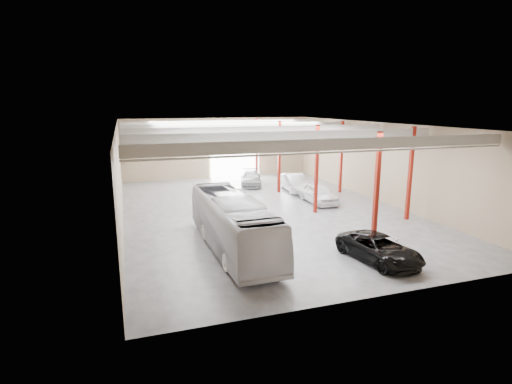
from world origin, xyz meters
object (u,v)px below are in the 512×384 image
car_row_a (264,225)px  car_row_b (234,199)px  coach_bus (233,223)px  car_right_far (318,193)px  car_right_near (294,182)px  car_row_c (251,178)px  black_sedan (379,248)px

car_row_a → car_row_b: 7.50m
coach_bus → car_row_a: size_ratio=2.98×
car_right_far → car_row_a: bearing=-136.6°
car_row_a → coach_bus: bearing=-163.0°
car_right_near → car_row_c: bearing=134.0°
car_row_a → car_right_far: (7.50, 6.83, 0.19)m
car_row_c → car_right_far: 9.86m
black_sedan → coach_bus: bearing=140.8°
black_sedan → car_right_near: size_ratio=1.01×
car_row_b → car_right_near: size_ratio=0.90×
car_row_c → car_right_far: (3.30, -9.29, 0.10)m
coach_bus → car_row_a: bearing=35.5°
black_sedan → car_row_c: car_row_c is taller
car_row_c → coach_bus: bearing=-94.5°
car_row_b → black_sedan: bearing=-80.7°
car_row_a → car_row_b: bearing=70.5°
car_row_a → car_right_near: car_right_near is taller
car_right_far → car_right_near: bearing=91.0°
black_sedan → car_row_c: bearing=83.0°
black_sedan → car_right_far: bearing=69.4°
car_row_a → car_right_far: 10.14m
car_row_a → car_row_c: 16.66m
car_right_near → car_right_far: size_ratio=1.03×
coach_bus → black_sedan: 8.49m
car_row_b → car_right_far: 7.53m
coach_bus → car_row_c: 19.41m
car_row_c → car_right_near: bearing=-34.8°
car_row_b → car_right_far: bearing=-13.7°
car_row_b → car_right_near: bearing=22.5°
coach_bus → black_sedan: bearing=-32.4°
coach_bus → car_right_near: 17.37m
car_row_c → car_right_near: car_right_near is taller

